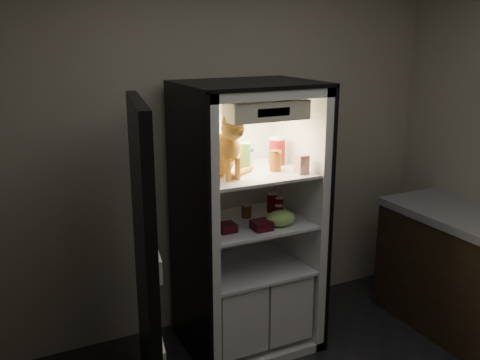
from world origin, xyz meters
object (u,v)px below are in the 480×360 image
object	(u,v)px
soda_can_c	(279,213)
grape_bag	(281,218)
soda_can_a	(272,203)
parmesan_shaker	(245,157)
soda_can_b	(279,206)
berry_box_right	(261,225)
refrigerator	(246,238)
salsa_jar	(275,161)
mayo_tub	(247,158)
tabby_cat	(222,152)
pepper_jar	(277,151)
cream_carton	(302,164)
condiment_jar	(247,211)
berry_box_left	(227,228)

from	to	relation	value
soda_can_c	grape_bag	world-z (taller)	soda_can_c
soda_can_a	soda_can_c	bearing A→B (deg)	-105.59
parmesan_shaker	soda_can_b	bearing A→B (deg)	7.28
parmesan_shaker	berry_box_right	world-z (taller)	parmesan_shaker
refrigerator	grape_bag	distance (m)	0.34
salsa_jar	mayo_tub	bearing A→B (deg)	125.01
tabby_cat	pepper_jar	xyz separation A→B (m)	(0.48, 0.13, -0.07)
refrigerator	mayo_tub	bearing A→B (deg)	57.00
soda_can_c	grape_bag	distance (m)	0.10
cream_carton	condiment_jar	xyz separation A→B (m)	(-0.26, 0.28, -0.36)
soda_can_a	condiment_jar	size ratio (longest dim) A/B	1.42
refrigerator	soda_can_a	xyz separation A→B (m)	(0.23, 0.04, 0.22)
condiment_jar	soda_can_a	bearing A→B (deg)	7.00
salsa_jar	grape_bag	xyz separation A→B (m)	(-0.01, -0.11, -0.37)
condiment_jar	grape_bag	xyz separation A→B (m)	(0.13, -0.25, 0.00)
condiment_jar	berry_box_left	bearing A→B (deg)	-141.49
salsa_jar	soda_can_b	bearing A→B (deg)	47.94
tabby_cat	condiment_jar	distance (m)	0.53
pepper_jar	grape_bag	xyz separation A→B (m)	(-0.12, -0.26, -0.39)
salsa_jar	berry_box_left	world-z (taller)	salsa_jar
soda_can_a	pepper_jar	bearing A→B (deg)	-28.58
refrigerator	berry_box_right	distance (m)	0.30
soda_can_b	berry_box_left	world-z (taller)	soda_can_b
soda_can_c	grape_bag	bearing A→B (deg)	-114.11
salsa_jar	soda_can_a	xyz separation A→B (m)	(0.08, 0.17, -0.35)
cream_carton	berry_box_left	distance (m)	0.64
soda_can_c	condiment_jar	distance (m)	0.23
grape_bag	soda_can_b	bearing A→B (deg)	61.98
refrigerator	mayo_tub	distance (m)	0.57
refrigerator	pepper_jar	xyz separation A→B (m)	(0.25, 0.02, 0.59)
mayo_tub	berry_box_left	bearing A→B (deg)	-139.10
salsa_jar	parmesan_shaker	bearing A→B (deg)	157.24
refrigerator	soda_can_a	size ratio (longest dim) A/B	13.86
soda_can_b	soda_can_c	distance (m)	0.15
refrigerator	tabby_cat	size ratio (longest dim) A/B	4.33
pepper_jar	parmesan_shaker	bearing A→B (deg)	-164.96
berry_box_left	soda_can_b	bearing A→B (deg)	18.58
condiment_jar	berry_box_right	bearing A→B (deg)	-94.99
parmesan_shaker	berry_box_right	size ratio (longest dim) A/B	1.59
tabby_cat	grape_bag	world-z (taller)	tabby_cat
salsa_jar	cream_carton	distance (m)	0.18
tabby_cat	condiment_jar	bearing A→B (deg)	18.25
parmesan_shaker	soda_can_b	distance (m)	0.49
parmesan_shaker	berry_box_left	world-z (taller)	parmesan_shaker
refrigerator	soda_can_b	distance (m)	0.33
soda_can_a	tabby_cat	bearing A→B (deg)	-162.43
cream_carton	berry_box_right	bearing A→B (deg)	175.94
refrigerator	soda_can_b	size ratio (longest dim) A/B	16.38
soda_can_a	condiment_jar	distance (m)	0.22
pepper_jar	berry_box_right	size ratio (longest dim) A/B	1.60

